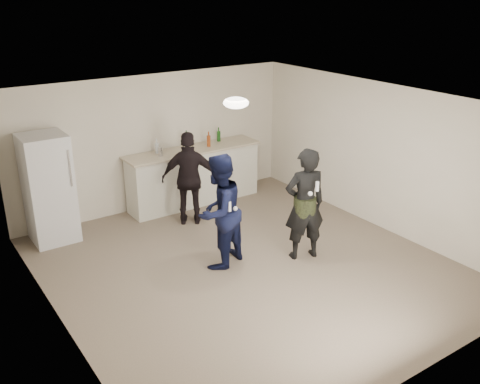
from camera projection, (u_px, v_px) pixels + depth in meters
floor at (247, 267)px, 8.08m from camera, size 6.00×6.00×0.00m
ceiling at (248, 103)px, 7.17m from camera, size 6.00×6.00×0.00m
wall_back at (155, 142)px, 9.93m from camera, size 6.00×0.00×6.00m
wall_front at (421, 279)px, 5.32m from camera, size 6.00×0.00×6.00m
wall_left at (54, 238)px, 6.18m from camera, size 0.00×6.00×6.00m
wall_right at (380, 157)px, 9.07m from camera, size 0.00×6.00×6.00m
counter at (194, 177)px, 10.27m from camera, size 2.60×0.56×1.05m
counter_top at (193, 150)px, 10.07m from camera, size 2.68×0.64×0.04m
fridge at (49, 189)px, 8.64m from camera, size 0.70×0.70×1.80m
fridge_handle at (70, 168)px, 8.35m from camera, size 0.02×0.02×0.60m
ceiling_dome at (236, 103)px, 7.42m from camera, size 0.36×0.36×0.16m
shaker at (161, 152)px, 9.61m from camera, size 0.08×0.08×0.17m
man at (219, 211)px, 7.84m from camera, size 1.03×0.93×1.74m
woman at (305, 204)px, 8.07m from camera, size 0.74×0.59×1.76m
camo_shorts at (305, 206)px, 8.08m from camera, size 0.34×0.34×0.28m
spectator at (190, 179)px, 9.27m from camera, size 1.04×0.86×1.67m
remote_man at (229, 206)px, 7.56m from camera, size 0.04×0.04×0.15m
nunchuk_man at (235, 208)px, 7.68m from camera, size 0.07×0.07×0.07m
remote_woman at (317, 186)px, 7.75m from camera, size 0.04×0.04×0.15m
nunchuk_woman at (310, 194)px, 7.75m from camera, size 0.07×0.07×0.07m
bottle_cluster at (195, 142)px, 10.12m from camera, size 1.43×0.26×0.29m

